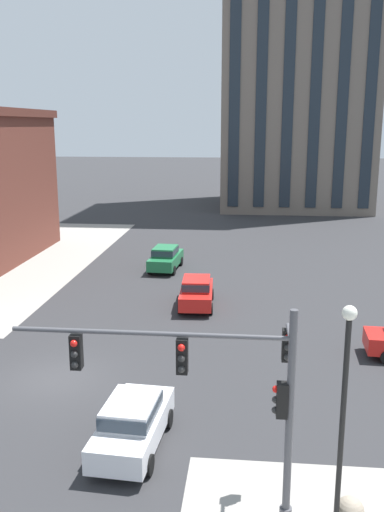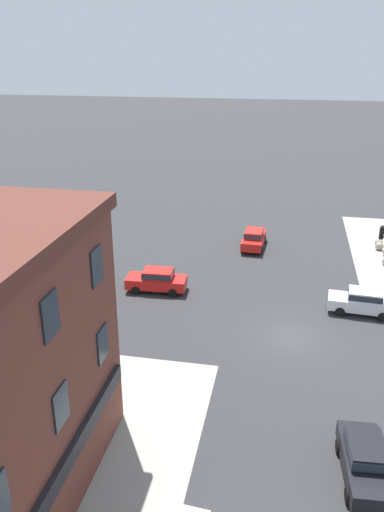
# 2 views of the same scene
# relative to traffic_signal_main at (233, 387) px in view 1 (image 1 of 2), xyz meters

# --- Properties ---
(ground_plane) EXTENTS (320.00, 320.00, 0.00)m
(ground_plane) POSITION_rel_traffic_signal_main_xyz_m (-7.33, 7.53, -3.67)
(ground_plane) COLOR #2D2D30
(traffic_signal_main) EXTENTS (7.06, 2.09, 5.81)m
(traffic_signal_main) POSITION_rel_traffic_signal_main_xyz_m (0.00, 0.00, 0.00)
(traffic_signal_main) COLOR #4C4C51
(traffic_signal_main) RESTS_ON ground
(bollard_sphere_curb_a) EXTENTS (0.73, 0.73, 0.73)m
(bollard_sphere_curb_a) POSITION_rel_traffic_signal_main_xyz_m (3.06, 0.02, -3.31)
(bollard_sphere_curb_a) COLOR gray
(bollard_sphere_curb_a) RESTS_ON ground
(street_lamp_corner_near) EXTENTS (0.36, 0.36, 5.97)m
(street_lamp_corner_near) POSITION_rel_traffic_signal_main_xyz_m (2.67, -0.25, 0.02)
(street_lamp_corner_near) COLOR black
(street_lamp_corner_near) RESTS_ON ground
(car_main_northbound_near) EXTENTS (2.13, 4.52, 1.68)m
(car_main_northbound_near) POSITION_rel_traffic_signal_main_xyz_m (-3.20, 2.90, -2.75)
(car_main_northbound_near) COLOR silver
(car_main_northbound_near) RESTS_ON ground
(car_main_southbound_near) EXTENTS (2.12, 4.51, 1.68)m
(car_main_southbound_near) POSITION_rel_traffic_signal_main_xyz_m (-5.47, 25.48, -2.75)
(car_main_southbound_near) COLOR #1E6B3D
(car_main_southbound_near) RESTS_ON ground
(car_cross_westbound) EXTENTS (2.05, 4.48, 1.68)m
(car_cross_westbound) POSITION_rel_traffic_signal_main_xyz_m (-2.52, 17.40, -2.75)
(car_cross_westbound) COLOR red
(car_cross_westbound) RESTS_ON ground
(residential_tower_skyline_right) EXTENTS (17.78, 17.60, 48.35)m
(residential_tower_skyline_right) POSITION_rel_traffic_signal_main_xyz_m (5.76, 59.88, 20.53)
(residential_tower_skyline_right) COLOR #70665B
(residential_tower_skyline_right) RESTS_ON ground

